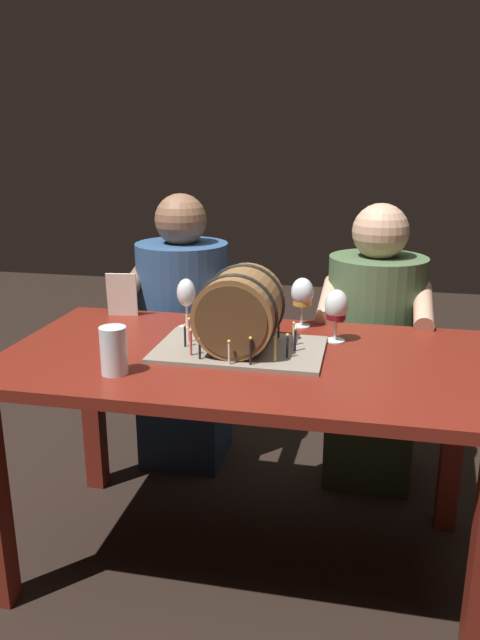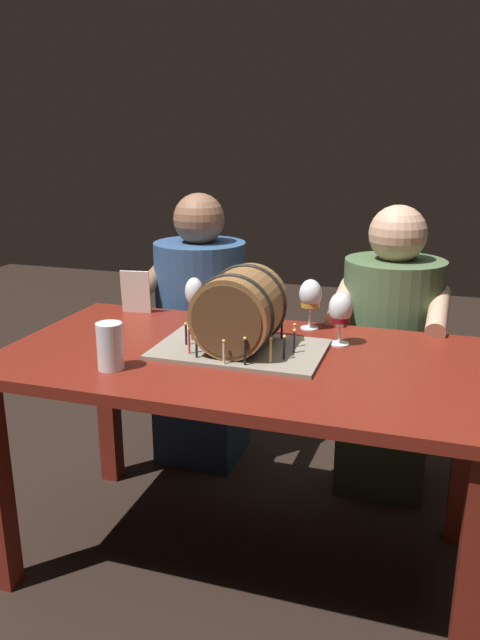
% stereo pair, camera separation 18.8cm
% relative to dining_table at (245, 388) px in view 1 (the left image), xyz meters
% --- Properties ---
extents(ground_plane, '(8.00, 8.00, 0.00)m').
position_rel_dining_table_xyz_m(ground_plane, '(0.00, 0.00, -0.63)').
color(ground_plane, black).
extents(dining_table, '(1.48, 0.80, 0.74)m').
position_rel_dining_table_xyz_m(dining_table, '(0.00, 0.00, 0.00)').
color(dining_table, maroon).
rests_on(dining_table, ground).
extents(barrel_cake, '(0.51, 0.33, 0.26)m').
position_rel_dining_table_xyz_m(barrel_cake, '(-0.02, 0.03, 0.23)').
color(barrel_cake, gray).
rests_on(barrel_cake, dining_table).
extents(wine_glass_empty, '(0.06, 0.06, 0.17)m').
position_rel_dining_table_xyz_m(wine_glass_empty, '(-0.25, 0.23, 0.23)').
color(wine_glass_empty, white).
rests_on(wine_glass_empty, dining_table).
extents(wine_glass_red, '(0.08, 0.08, 0.17)m').
position_rel_dining_table_xyz_m(wine_glass_red, '(0.26, 0.19, 0.22)').
color(wine_glass_red, white).
rests_on(wine_glass_red, dining_table).
extents(wine_glass_amber, '(0.08, 0.08, 0.17)m').
position_rel_dining_table_xyz_m(wine_glass_amber, '(0.14, 0.32, 0.22)').
color(wine_glass_amber, white).
rests_on(wine_glass_amber, dining_table).
extents(wine_glass_rose, '(0.08, 0.08, 0.18)m').
position_rel_dining_table_xyz_m(wine_glass_rose, '(-0.07, 0.34, 0.23)').
color(wine_glass_rose, white).
rests_on(wine_glass_rose, dining_table).
extents(beer_pint, '(0.08, 0.08, 0.14)m').
position_rel_dining_table_xyz_m(beer_pint, '(-0.32, -0.23, 0.17)').
color(beer_pint, white).
rests_on(beer_pint, dining_table).
extents(menu_card, '(0.11, 0.03, 0.16)m').
position_rel_dining_table_xyz_m(menu_card, '(-0.52, 0.32, 0.19)').
color(menu_card, silver).
rests_on(menu_card, dining_table).
extents(person_seated_left, '(0.42, 0.49, 1.16)m').
position_rel_dining_table_xyz_m(person_seated_left, '(-0.39, 0.64, -0.07)').
color(person_seated_left, '#1B2D46').
rests_on(person_seated_left, ground).
extents(person_seated_right, '(0.42, 0.49, 1.13)m').
position_rel_dining_table_xyz_m(person_seated_right, '(0.39, 0.64, -0.08)').
color(person_seated_right, '#2A3A24').
rests_on(person_seated_right, ground).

